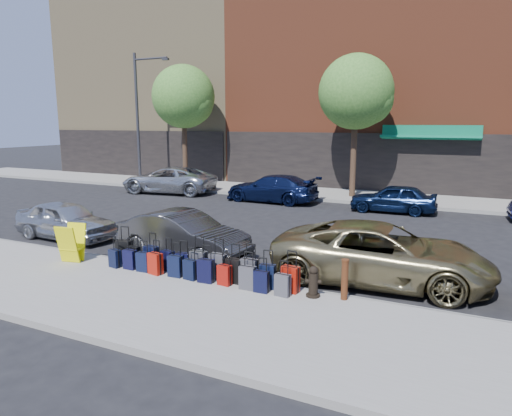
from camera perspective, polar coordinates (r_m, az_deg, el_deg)
The scene contains 41 objects.
ground at distance 16.02m, azimuth 2.04°, elevation -3.86°, with size 120.00×120.00×0.00m, color black.
sidewalk_near at distance 10.63m, azimuth -12.27°, elevation -11.40°, with size 60.00×4.00×0.15m, color gray.
sidewalk_far at distance 25.31m, azimuth 11.05°, elevation 1.55°, with size 60.00×4.00×0.15m, color gray.
curb_near at distance 12.18m, azimuth -6.43°, elevation -8.31°, with size 60.00×0.08×0.15m, color gray.
curb_far at distance 23.38m, azimuth 9.81°, elevation 0.84°, with size 60.00×0.08×0.15m, color gray.
building_left at distance 39.28m, azimuth -9.46°, elevation 16.39°, with size 15.00×12.12×16.00m.
building_center at distance 33.33m, azimuth 15.37°, elevation 20.67°, with size 17.00×12.85×20.00m.
tree_left at distance 28.64m, azimuth -8.82°, elevation 13.39°, with size 3.80×3.80×7.27m.
tree_center at distance 24.40m, azimuth 12.71°, elevation 13.73°, with size 3.80×3.80×7.27m.
streetlight at distance 29.81m, azimuth -14.33°, elevation 11.63°, with size 2.59×0.18×8.00m.
suitcase_front_0 at distance 13.25m, azimuth -16.12°, elevation -5.27°, with size 0.46×0.29×1.04m.
suitcase_front_1 at distance 12.96m, azimuth -15.01°, elevation -5.81°, with size 0.37×0.20×0.88m.
suitcase_front_2 at distance 12.63m, azimuth -12.91°, elevation -6.02°, with size 0.42×0.26×0.97m.
suitcase_front_3 at distance 12.36m, azimuth -10.99°, elevation -6.46°, with size 0.39×0.26×0.87m.
suitcase_front_4 at distance 12.09m, azimuth -9.08°, elevation -6.81°, with size 0.37×0.23×0.86m.
suitcase_front_5 at distance 11.80m, azimuth -7.20°, elevation -6.91°, with size 0.45×0.26×1.04m.
suitcase_front_6 at distance 11.55m, azimuth -4.77°, elevation -7.27°, with size 0.43×0.24×1.04m.
suitcase_front_7 at distance 11.26m, azimuth -2.73°, elevation -7.83°, with size 0.42×0.26×0.97m.
suitcase_front_8 at distance 11.13m, azimuth -0.81°, elevation -7.96°, with size 0.43×0.24×1.01m.
suitcase_front_9 at distance 10.91m, azimuth 1.41°, elevation -8.52°, with size 0.40×0.25×0.92m.
suitcase_front_10 at distance 10.69m, azimuth 4.31°, elevation -8.87°, with size 0.43×0.27×0.98m.
suitcase_back_0 at distance 12.99m, azimuth -17.24°, elevation -6.03°, with size 0.36×0.25×0.79m.
suitcase_back_1 at distance 12.72m, azimuth -15.47°, elevation -6.21°, with size 0.36×0.21×0.84m.
suitcase_back_2 at distance 12.44m, azimuth -13.91°, elevation -6.55°, with size 0.36×0.22×0.83m.
suitcase_back_3 at distance 12.14m, azimuth -12.48°, elevation -6.79°, with size 0.41×0.29×0.90m.
suitcase_back_4 at distance 11.86m, azimuth -10.03°, elevation -7.16°, with size 0.38×0.22×0.89m.
suitcase_back_5 at distance 11.59m, azimuth -8.20°, elevation -7.62°, with size 0.37×0.24×0.82m.
suitcase_back_6 at distance 11.34m, azimuth -6.27°, elevation -7.81°, with size 0.41×0.25×0.93m.
suitcase_back_7 at distance 11.14m, azimuth -3.95°, elevation -8.35°, with size 0.35×0.23×0.80m.
suitcase_back_8 at distance 10.84m, azimuth -1.05°, elevation -8.69°, with size 0.38×0.22×0.90m.
suitcase_back_9 at distance 10.66m, azimuth 0.70°, elevation -9.17°, with size 0.35×0.21×0.82m.
suitcase_back_10 at distance 10.46m, azimuth 3.35°, elevation -9.59°, with size 0.36×0.23×0.82m.
fire_hydrant at distance 10.47m, azimuth 7.18°, elevation -9.24°, with size 0.37×0.32×0.71m.
bollard at distance 10.36m, azimuth 11.03°, elevation -8.69°, with size 0.17×0.17×0.92m.
display_rack at distance 13.85m, azimuth -22.06°, elevation -4.13°, with size 0.70×0.75×1.05m.
car_near_0 at distance 17.20m, azimuth -22.69°, elevation -1.42°, with size 1.56×3.88×1.32m, color silver.
car_near_1 at distance 13.86m, azimuth -9.12°, elevation -3.36°, with size 1.46×4.20×1.38m, color #333336.
car_near_2 at distance 12.00m, azimuth 15.37°, elevation -5.53°, with size 2.51×5.43×1.51m, color #918559.
car_far_0 at distance 26.63m, azimuth -10.85°, elevation 3.48°, with size 2.49×5.40×1.50m, color silver.
car_far_1 at distance 23.21m, azimuth 1.97°, elevation 2.47°, with size 1.95×4.79×1.39m, color #0D173C.
car_far_2 at distance 21.39m, azimuth 16.76°, elevation 1.17°, with size 1.52×3.77×1.29m, color #0D1B3C.
Camera 1 is at (6.12, -14.24, 4.04)m, focal length 32.00 mm.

